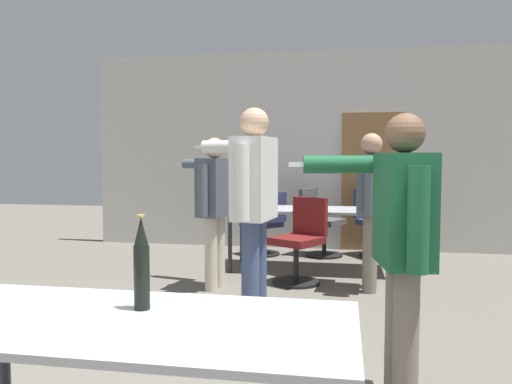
% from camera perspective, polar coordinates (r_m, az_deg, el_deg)
% --- Properties ---
extents(back_wall, '(6.44, 0.12, 2.99)m').
position_cam_1_polar(back_wall, '(7.66, 5.09, 4.66)').
color(back_wall, beige).
rests_on(back_wall, ground_plane).
extents(conference_table_near, '(1.72, 0.78, 0.75)m').
position_cam_1_polar(conference_table_near, '(2.04, -14.05, -15.83)').
color(conference_table_near, '#A8A8AD').
rests_on(conference_table_near, ground_plane).
extents(conference_table_far, '(2.09, 0.81, 0.75)m').
position_cam_1_polar(conference_table_far, '(6.17, 6.70, -2.49)').
color(conference_table_far, '#A8A8AD').
rests_on(conference_table_far, ground_plane).
extents(person_near_casual, '(0.71, 0.73, 1.58)m').
position_cam_1_polar(person_near_casual, '(5.23, -4.87, -0.78)').
color(person_near_casual, beige).
rests_on(person_near_casual, ground_plane).
extents(person_center_tall, '(0.75, 0.74, 1.63)m').
position_cam_1_polar(person_center_tall, '(5.27, 12.83, -0.61)').
color(person_center_tall, slate).
rests_on(person_center_tall, ground_plane).
extents(person_right_polo, '(0.81, 0.66, 1.61)m').
position_cam_1_polar(person_right_polo, '(2.86, 16.21, -4.43)').
color(person_right_polo, slate).
rests_on(person_right_polo, ground_plane).
extents(person_far_watching, '(0.80, 0.79, 1.78)m').
position_cam_1_polar(person_far_watching, '(4.12, -0.39, -0.32)').
color(person_far_watching, '#3D4C75').
rests_on(person_far_watching, ground_plane).
extents(office_chair_far_left, '(0.69, 0.68, 0.90)m').
position_cam_1_polar(office_chair_far_left, '(7.06, 1.02, -3.93)').
color(office_chair_far_left, black).
rests_on(office_chair_far_left, ground_plane).
extents(office_chair_near_pushed, '(0.67, 0.63, 0.95)m').
position_cam_1_polar(office_chair_near_pushed, '(7.11, 7.28, -3.64)').
color(office_chair_near_pushed, black).
rests_on(office_chair_near_pushed, ground_plane).
extents(office_chair_mid_tucked, '(0.65, 0.68, 0.93)m').
position_cam_1_polar(office_chair_mid_tucked, '(5.55, 5.08, -5.83)').
color(office_chair_mid_tucked, black).
rests_on(office_chair_mid_tucked, ground_plane).
extents(office_chair_side_rolled, '(0.66, 0.68, 0.94)m').
position_cam_1_polar(office_chair_side_rolled, '(7.21, 13.45, -3.65)').
color(office_chair_side_rolled, black).
rests_on(office_chair_side_rolled, ground_plane).
extents(beer_bottle, '(0.06, 0.06, 0.39)m').
position_cam_1_polar(beer_bottle, '(2.09, -12.95, -8.13)').
color(beer_bottle, black).
rests_on(beer_bottle, conference_table_near).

